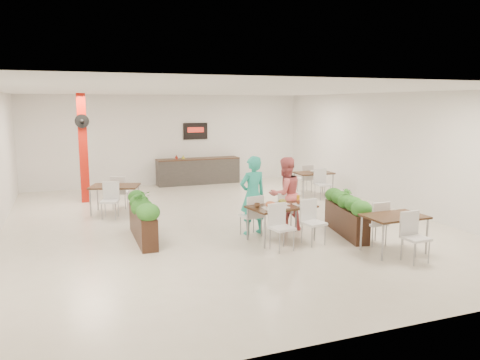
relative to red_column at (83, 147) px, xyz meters
The scene contains 12 objects.
ground 5.11m from the red_column, 51.64° to the right, with size 12.00×12.00×0.00m, color beige.
room_shell 4.85m from the red_column, 51.64° to the right, with size 10.10×12.10×3.22m.
red_column is the anchor object (origin of this frame).
service_counter 4.56m from the red_column, 25.00° to the left, with size 3.00×0.64×2.20m.
main_table 6.83m from the red_column, 56.30° to the right, with size 1.51×1.79×0.92m.
diner_man 6.04m from the red_column, 55.93° to the right, with size 0.64×0.42×1.77m, color #28B09A.
diner_woman 6.52m from the red_column, 50.05° to the right, with size 0.83×0.65×1.71m, color #E9676B.
planter_left 4.80m from the red_column, 78.08° to the right, with size 0.42×2.06×1.08m.
planter_right 7.89m from the red_column, 47.24° to the right, with size 0.70×1.95×1.03m.
side_table_a 2.18m from the red_column, 69.40° to the right, with size 1.44×1.67×0.92m.
side_table_b 7.08m from the red_column, 12.78° to the right, with size 1.17×1.63×0.92m.
side_table_c 9.07m from the red_column, 52.78° to the right, with size 1.18×1.63×0.92m.
Camera 1 is at (-3.52, -10.63, 2.92)m, focal length 35.00 mm.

